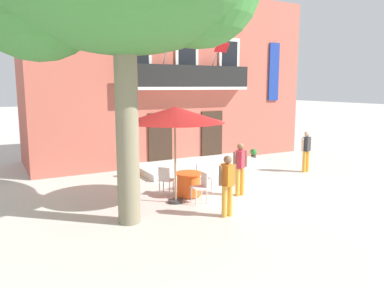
{
  "coord_description": "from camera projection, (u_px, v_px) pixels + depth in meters",
  "views": [
    {
      "loc": [
        -7.07,
        -9.51,
        3.43
      ],
      "look_at": [
        -0.48,
        2.46,
        1.3
      ],
      "focal_mm": 34.8,
      "sensor_mm": 36.0,
      "label": 1
    }
  ],
  "objects": [
    {
      "name": "building_facade",
      "position": [
        167.0,
        79.0,
        17.91
      ],
      "size": [
        13.0,
        5.09,
        7.5
      ],
      "color": "#BC5B4C",
      "rests_on": "ground"
    },
    {
      "name": "entrance_step_platform",
      "position": [
        200.0,
        165.0,
        15.69
      ],
      "size": [
        5.27,
        2.44,
        0.25
      ],
      "primitive_type": "cube",
      "color": "silver",
      "rests_on": "ground"
    },
    {
      "name": "pedestrian_by_tree",
      "position": [
        227.0,
        182.0,
        9.75
      ],
      "size": [
        0.53,
        0.35,
        1.65
      ],
      "color": "gold",
      "rests_on": "ground"
    },
    {
      "name": "pedestrian_mid_plaza",
      "position": [
        240.0,
        166.0,
        11.65
      ],
      "size": [
        0.53,
        0.37,
        1.68
      ],
      "color": "gold",
      "rests_on": "ground"
    },
    {
      "name": "ground_plane",
      "position": [
        241.0,
        192.0,
        12.13
      ],
      "size": [
        120.0,
        120.0,
        0.0
      ],
      "primitive_type": "plane",
      "color": "beige"
    },
    {
      "name": "cafe_umbrella",
      "position": [
        175.0,
        115.0,
        10.67
      ],
      "size": [
        2.9,
        2.9,
        2.85
      ],
      "color": "#997A56",
      "rests_on": "ground"
    },
    {
      "name": "cafe_chair_near_tree_2",
      "position": [
        165.0,
        179.0,
        11.78
      ],
      "size": [
        0.57,
        0.57,
        0.91
      ],
      "color": "silver",
      "rests_on": "ground"
    },
    {
      "name": "cafe_table_near_tree",
      "position": [
        189.0,
        184.0,
        11.65
      ],
      "size": [
        0.86,
        0.86,
        0.76
      ],
      "color": "#EA561E",
      "rests_on": "ground"
    },
    {
      "name": "ground_planter_left",
      "position": [
        134.0,
        167.0,
        14.09
      ],
      "size": [
        0.35,
        0.35,
        0.71
      ],
      "color": "#995638",
      "rests_on": "ground"
    },
    {
      "name": "cafe_chair_near_tree_0",
      "position": [
        201.0,
        185.0,
        10.99
      ],
      "size": [
        0.43,
        0.43,
        0.91
      ],
      "color": "silver",
      "rests_on": "ground"
    },
    {
      "name": "pedestrian_near_entrance",
      "position": [
        306.0,
        149.0,
        14.89
      ],
      "size": [
        0.53,
        0.33,
        1.65
      ],
      "color": "gold",
      "rests_on": "ground"
    },
    {
      "name": "ground_planter_right",
      "position": [
        254.0,
        154.0,
        17.25
      ],
      "size": [
        0.32,
        0.32,
        0.56
      ],
      "color": "#47423D",
      "rests_on": "ground"
    },
    {
      "name": "cafe_chair_near_tree_1",
      "position": [
        203.0,
        175.0,
        12.22
      ],
      "size": [
        0.5,
        0.5,
        0.91
      ],
      "color": "silver",
      "rests_on": "ground"
    }
  ]
}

